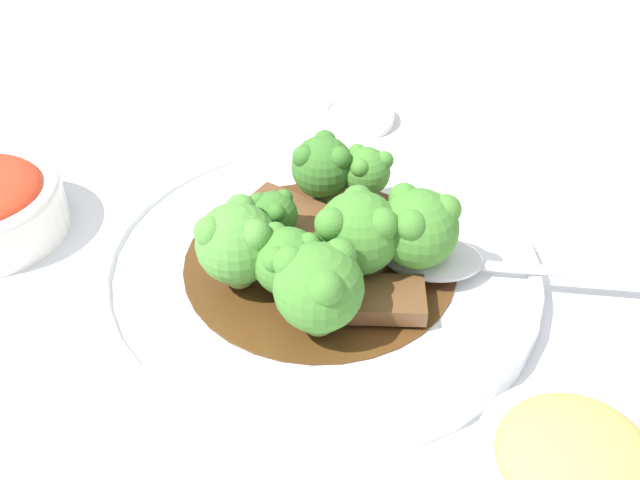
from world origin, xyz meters
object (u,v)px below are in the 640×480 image
object	(u,v)px
broccoli_floret_5	(274,214)
broccoli_floret_6	(323,166)
main_plate	(320,266)
serving_spoon	(458,260)
sauce_dish	(358,115)
beef_strip_1	(308,248)
broccoli_floret_1	(287,260)
broccoli_floret_2	(319,286)
broccoli_floret_0	(237,242)
beef_strip_3	(288,212)
broccoli_floret_7	(366,171)
side_bowl_appetizer	(571,476)
beef_strip_0	(369,228)
broccoli_floret_3	(355,234)
broccoli_floret_4	(418,227)
beef_strip_2	(385,299)

from	to	relation	value
broccoli_floret_5	broccoli_floret_6	xyz separation A→B (m)	(-0.01, 0.06, 0.00)
main_plate	broccoli_floret_5	xyz separation A→B (m)	(-0.03, -0.01, 0.04)
serving_spoon	sauce_dish	size ratio (longest dim) A/B	3.25
beef_strip_1	broccoli_floret_6	world-z (taller)	broccoli_floret_6
broccoli_floret_1	broccoli_floret_2	world-z (taller)	broccoli_floret_2
broccoli_floret_0	broccoli_floret_5	distance (m)	0.04
beef_strip_3	broccoli_floret_7	xyz separation A→B (m)	(0.03, 0.05, 0.02)
beef_strip_1	broccoli_floret_7	world-z (taller)	broccoli_floret_7
broccoli_floret_2	side_bowl_appetizer	size ratio (longest dim) A/B	0.60
broccoli_floret_2	beef_strip_0	bearing A→B (deg)	105.25
broccoli_floret_0	broccoli_floret_2	world-z (taller)	broccoli_floret_2
main_plate	beef_strip_0	xyz separation A→B (m)	(0.01, 0.04, 0.01)
broccoli_floret_7	broccoli_floret_3	bearing A→B (deg)	-60.88
sauce_dish	broccoli_floret_4	bearing A→B (deg)	-46.36
main_plate	beef_strip_2	xyz separation A→B (m)	(0.06, -0.01, 0.01)
broccoli_floret_4	broccoli_floret_1	bearing A→B (deg)	-128.47
side_bowl_appetizer	beef_strip_2	bearing A→B (deg)	159.36
broccoli_floret_0	broccoli_floret_7	size ratio (longest dim) A/B	1.26
main_plate	sauce_dish	world-z (taller)	main_plate
sauce_dish	main_plate	bearing A→B (deg)	-62.72
broccoli_floret_4	sauce_dish	size ratio (longest dim) A/B	0.94
beef_strip_2	broccoli_floret_4	world-z (taller)	broccoli_floret_4
beef_strip_3	broccoli_floret_3	world-z (taller)	broccoli_floret_3
side_bowl_appetizer	broccoli_floret_6	bearing A→B (deg)	153.24
beef_strip_3	broccoli_floret_6	xyz separation A→B (m)	(0.01, 0.03, 0.02)
beef_strip_3	beef_strip_2	bearing A→B (deg)	-18.11
broccoli_floret_0	broccoli_floret_3	world-z (taller)	broccoli_floret_3
broccoli_floret_0	broccoli_floret_4	world-z (taller)	broccoli_floret_4
broccoli_floret_6	broccoli_floret_7	bearing A→B (deg)	29.03
beef_strip_1	broccoli_floret_7	bearing A→B (deg)	92.25
beef_strip_0	broccoli_floret_0	distance (m)	0.11
broccoli_floret_7	beef_strip_1	bearing A→B (deg)	-87.75
main_plate	broccoli_floret_7	size ratio (longest dim) A/B	6.56
broccoli_floret_7	serving_spoon	world-z (taller)	broccoli_floret_7
broccoli_floret_5	broccoli_floret_4	bearing A→B (deg)	21.37
broccoli_floret_0	broccoli_floret_1	world-z (taller)	broccoli_floret_0
broccoli_floret_0	broccoli_floret_6	distance (m)	0.11
beef_strip_3	broccoli_floret_0	bearing A→B (deg)	-77.79
broccoli_floret_2	broccoli_floret_7	bearing A→B (deg)	111.70
beef_strip_1	side_bowl_appetizer	world-z (taller)	side_bowl_appetizer
main_plate	broccoli_floret_0	xyz separation A→B (m)	(-0.03, -0.05, 0.04)
broccoli_floret_1	side_bowl_appetizer	bearing A→B (deg)	-7.56
beef_strip_1	broccoli_floret_4	world-z (taller)	broccoli_floret_4
broccoli_floret_1	broccoli_floret_7	bearing A→B (deg)	98.06
serving_spoon	broccoli_floret_0	bearing A→B (deg)	-138.48
beef_strip_2	side_bowl_appetizer	bearing A→B (deg)	-20.64
broccoli_floret_6	broccoli_floret_7	xyz separation A→B (m)	(0.03, 0.02, -0.00)
beef_strip_1	broccoli_floret_0	bearing A→B (deg)	-114.14
serving_spoon	broccoli_floret_2	bearing A→B (deg)	-113.08
main_plate	broccoli_floret_1	world-z (taller)	broccoli_floret_1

